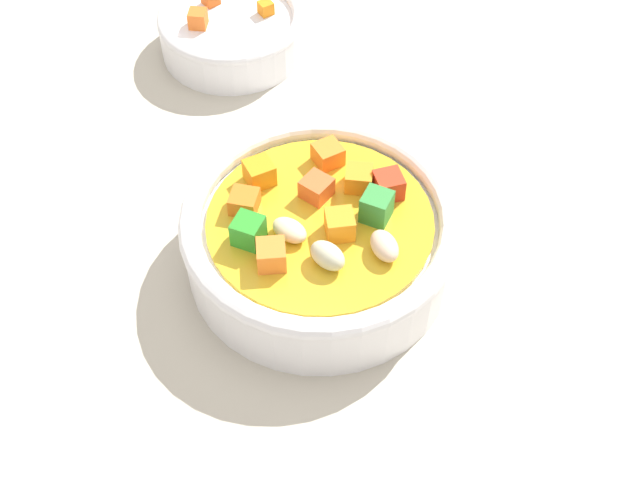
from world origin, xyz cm
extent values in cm
cube|color=#BAB2A0|center=(0.00, 0.00, -1.00)|extent=(140.00, 140.00, 2.00)
cylinder|color=white|center=(0.00, 0.00, 1.99)|extent=(17.59, 17.59, 3.99)
torus|color=white|center=(0.00, 0.00, 4.42)|extent=(17.97, 17.97, 1.44)
cylinder|color=gold|center=(0.00, 0.00, 4.19)|extent=(14.56, 14.56, 0.40)
cube|color=orange|center=(0.11, 5.22, 5.20)|extent=(2.28, 2.28, 1.61)
cube|color=orange|center=(-4.50, -0.20, 5.19)|extent=(2.46, 2.46, 1.59)
cube|color=orange|center=(3.90, 0.32, 5.10)|extent=(2.42, 2.42, 1.43)
cube|color=#328A3A|center=(2.51, -2.53, 5.40)|extent=(2.16, 2.16, 2.01)
cube|color=orange|center=(0.21, -1.61, 5.21)|extent=(2.46, 2.46, 1.64)
ellipsoid|color=beige|center=(-2.20, 0.60, 4.95)|extent=(1.65, 2.49, 1.12)
ellipsoid|color=beige|center=(-2.32, -2.59, 5.16)|extent=(1.68, 2.51, 1.54)
cube|color=#E75D2C|center=(1.48, 1.57, 5.08)|extent=(1.84, 1.84, 1.39)
cube|color=orange|center=(-2.36, 4.33, 5.02)|extent=(2.36, 2.36, 1.27)
ellipsoid|color=beige|center=(0.57, -4.68, 5.05)|extent=(2.53, 2.89, 1.33)
cube|color=green|center=(-4.09, 2.30, 5.28)|extent=(2.20, 2.20, 1.78)
cube|color=orange|center=(4.28, 2.97, 5.09)|extent=(2.24, 2.24, 1.40)
cube|color=red|center=(4.59, -1.87, 5.21)|extent=(2.41, 2.41, 1.64)
cylinder|color=white|center=(12.51, 20.35, 1.49)|extent=(11.95, 11.95, 2.98)
torus|color=white|center=(12.51, 20.35, 3.22)|extent=(12.07, 12.07, 0.96)
cube|color=orange|center=(10.24, 21.79, 3.69)|extent=(1.95, 1.95, 1.40)
cube|color=orange|center=(15.04, 18.78, 3.52)|extent=(1.33, 1.33, 1.07)
camera|label=1|loc=(-25.88, -22.21, 44.55)|focal=46.67mm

